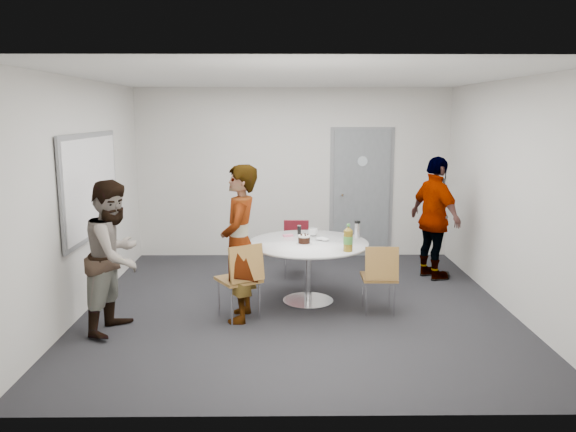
{
  "coord_description": "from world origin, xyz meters",
  "views": [
    {
      "loc": [
        -0.18,
        -6.47,
        2.3
      ],
      "look_at": [
        -0.11,
        0.25,
        1.07
      ],
      "focal_mm": 35.0,
      "sensor_mm": 36.0,
      "label": 1
    }
  ],
  "objects_px": {
    "chair_near_left": "(242,274)",
    "chair_far": "(296,243)",
    "chair_near_right": "(380,273)",
    "person_left": "(115,256)",
    "table": "(311,251)",
    "person_right": "(435,218)",
    "person_main": "(240,244)",
    "whiteboard": "(91,186)",
    "door": "(361,193)"
  },
  "relations": [
    {
      "from": "chair_near_right",
      "to": "person_left",
      "type": "distance_m",
      "value": 2.94
    },
    {
      "from": "chair_far",
      "to": "chair_near_right",
      "type": "bearing_deg",
      "value": 121.55
    },
    {
      "from": "chair_near_right",
      "to": "person_right",
      "type": "bearing_deg",
      "value": 56.14
    },
    {
      "from": "table",
      "to": "whiteboard",
      "type": "bearing_deg",
      "value": 178.99
    },
    {
      "from": "chair_far",
      "to": "table",
      "type": "bearing_deg",
      "value": 98.98
    },
    {
      "from": "door",
      "to": "person_main",
      "type": "distance_m",
      "value": 3.38
    },
    {
      "from": "whiteboard",
      "to": "chair_near_left",
      "type": "xyz_separation_m",
      "value": [
        1.83,
        -0.65,
        -0.91
      ]
    },
    {
      "from": "door",
      "to": "person_main",
      "type": "xyz_separation_m",
      "value": [
        -1.75,
        -2.89,
        -0.15
      ]
    },
    {
      "from": "table",
      "to": "person_left",
      "type": "bearing_deg",
      "value": -157.85
    },
    {
      "from": "person_main",
      "to": "person_right",
      "type": "height_order",
      "value": "person_main"
    },
    {
      "from": "person_left",
      "to": "door",
      "type": "bearing_deg",
      "value": -30.46
    },
    {
      "from": "whiteboard",
      "to": "chair_near_right",
      "type": "bearing_deg",
      "value": -7.98
    },
    {
      "from": "table",
      "to": "chair_near_right",
      "type": "relative_size",
      "value": 1.76
    },
    {
      "from": "door",
      "to": "chair_near_left",
      "type": "height_order",
      "value": "door"
    },
    {
      "from": "door",
      "to": "person_right",
      "type": "height_order",
      "value": "door"
    },
    {
      "from": "table",
      "to": "chair_far",
      "type": "height_order",
      "value": "table"
    },
    {
      "from": "door",
      "to": "chair_near_right",
      "type": "distance_m",
      "value": 2.81
    },
    {
      "from": "person_right",
      "to": "person_main",
      "type": "bearing_deg",
      "value": 98.96
    },
    {
      "from": "chair_far",
      "to": "door",
      "type": "bearing_deg",
      "value": -131.61
    },
    {
      "from": "whiteboard",
      "to": "chair_near_right",
      "type": "distance_m",
      "value": 3.57
    },
    {
      "from": "door",
      "to": "chair_near_left",
      "type": "distance_m",
      "value": 3.44
    },
    {
      "from": "door",
      "to": "person_right",
      "type": "bearing_deg",
      "value": -57.1
    },
    {
      "from": "chair_near_right",
      "to": "chair_far",
      "type": "relative_size",
      "value": 1.05
    },
    {
      "from": "table",
      "to": "person_right",
      "type": "distance_m",
      "value": 2.06
    },
    {
      "from": "chair_near_left",
      "to": "chair_far",
      "type": "bearing_deg",
      "value": 39.09
    },
    {
      "from": "door",
      "to": "whiteboard",
      "type": "distance_m",
      "value": 4.25
    },
    {
      "from": "chair_near_left",
      "to": "person_left",
      "type": "xyz_separation_m",
      "value": [
        -1.32,
        -0.25,
        0.27
      ]
    },
    {
      "from": "person_left",
      "to": "person_right",
      "type": "xyz_separation_m",
      "value": [
        3.9,
        1.88,
        0.05
      ]
    },
    {
      "from": "chair_near_left",
      "to": "person_main",
      "type": "bearing_deg",
      "value": 86.16
    },
    {
      "from": "person_right",
      "to": "chair_far",
      "type": "bearing_deg",
      "value": 62.52
    },
    {
      "from": "whiteboard",
      "to": "chair_far",
      "type": "bearing_deg",
      "value": 24.76
    },
    {
      "from": "person_main",
      "to": "person_right",
      "type": "distance_m",
      "value": 3.04
    },
    {
      "from": "whiteboard",
      "to": "chair_near_left",
      "type": "distance_m",
      "value": 2.15
    },
    {
      "from": "person_main",
      "to": "person_right",
      "type": "bearing_deg",
      "value": 124.79
    },
    {
      "from": "door",
      "to": "table",
      "type": "height_order",
      "value": "door"
    },
    {
      "from": "person_left",
      "to": "person_right",
      "type": "distance_m",
      "value": 4.33
    },
    {
      "from": "door",
      "to": "chair_near_right",
      "type": "height_order",
      "value": "door"
    },
    {
      "from": "chair_far",
      "to": "person_left",
      "type": "height_order",
      "value": "person_left"
    },
    {
      "from": "whiteboard",
      "to": "table",
      "type": "distance_m",
      "value": 2.75
    },
    {
      "from": "door",
      "to": "person_right",
      "type": "xyz_separation_m",
      "value": [
        0.85,
        -1.31,
        -0.17
      ]
    },
    {
      "from": "whiteboard",
      "to": "person_left",
      "type": "relative_size",
      "value": 1.17
    },
    {
      "from": "chair_far",
      "to": "chair_near_left",
      "type": "bearing_deg",
      "value": 72.06
    },
    {
      "from": "chair_near_left",
      "to": "chair_far",
      "type": "height_order",
      "value": "chair_near_left"
    },
    {
      "from": "door",
      "to": "chair_far",
      "type": "xyz_separation_m",
      "value": [
        -1.08,
        -1.14,
        -0.55
      ]
    },
    {
      "from": "door",
      "to": "person_main",
      "type": "relative_size",
      "value": 1.21
    },
    {
      "from": "chair_near_right",
      "to": "person_left",
      "type": "bearing_deg",
      "value": -170.54
    },
    {
      "from": "person_main",
      "to": "person_left",
      "type": "height_order",
      "value": "person_main"
    },
    {
      "from": "chair_far",
      "to": "person_right",
      "type": "bearing_deg",
      "value": 176.65
    },
    {
      "from": "chair_near_right",
      "to": "person_main",
      "type": "bearing_deg",
      "value": -174.3
    },
    {
      "from": "chair_near_right",
      "to": "chair_far",
      "type": "xyz_separation_m",
      "value": [
        -0.92,
        1.62,
        -0.02
      ]
    }
  ]
}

